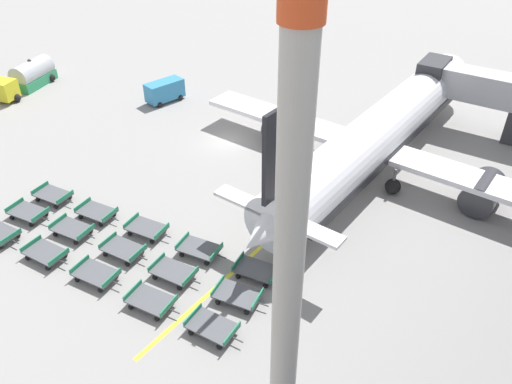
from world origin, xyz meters
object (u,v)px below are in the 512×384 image
Objects in this scene: baggage_dolly_row_mid_a_col_a at (28,212)px; baggage_dolly_row_mid_b_col_b at (97,212)px; baggage_dolly_row_near_col_c at (96,274)px; baggage_dolly_row_mid_a_col_b at (72,229)px; baggage_dolly_row_near_col_b at (45,253)px; fuel_tanker_primary at (28,77)px; baggage_dolly_row_mid_b_col_d at (199,249)px; baggage_dolly_row_near_col_d at (151,301)px; apron_light_mast at (286,320)px; airplane at (377,136)px; service_van at (165,91)px; baggage_dolly_row_mid_a_col_e at (237,295)px; baggage_dolly_row_near_col_e at (212,327)px; baggage_dolly_row_mid_a_col_d at (174,272)px; baggage_dolly_row_mid_b_col_a at (53,195)px; baggage_dolly_row_mid_a_col_c at (123,249)px; baggage_dolly_row_mid_b_col_c at (147,228)px; baggage_dolly_row_mid_b_col_e at (257,270)px.

baggage_dolly_row_mid_b_col_b is (4.09, 3.34, 0.00)m from baggage_dolly_row_mid_a_col_a.
baggage_dolly_row_near_col_c and baggage_dolly_row_mid_a_col_b have the same top height.
baggage_dolly_row_near_col_b is at bearing -168.07° from baggage_dolly_row_near_col_c.
fuel_tanker_primary is 37.23m from baggage_dolly_row_mid_b_col_d.
fuel_tanker_primary is at bearing 159.56° from baggage_dolly_row_near_col_d.
baggage_dolly_row_near_col_b is 28.09m from apron_light_mast.
airplane is 24.06m from baggage_dolly_row_mid_b_col_b.
fuel_tanker_primary is 2.01× the size of service_van.
baggage_dolly_row_mid_a_col_e is 1.00× the size of baggage_dolly_row_mid_b_col_b.
service_van reaches higher than baggage_dolly_row_near_col_b.
baggage_dolly_row_mid_b_col_b is at bearing 169.91° from baggage_dolly_row_near_col_e.
baggage_dolly_row_mid_a_col_d and baggage_dolly_row_mid_b_col_a have the same top height.
baggage_dolly_row_mid_a_col_b is (12.13, -20.40, -0.75)m from service_van.
baggage_dolly_row_mid_a_col_c and baggage_dolly_row_mid_b_col_b have the same top height.
baggage_dolly_row_mid_a_col_c is 1.00× the size of baggage_dolly_row_mid_b_col_a.
baggage_dolly_row_mid_a_col_e is (8.51, 4.43, 0.00)m from baggage_dolly_row_near_col_c.
baggage_dolly_row_mid_a_col_c is 2.62m from baggage_dolly_row_mid_b_col_c.
baggage_dolly_row_near_col_e is 14.25m from baggage_dolly_row_mid_a_col_b.
apron_light_mast reaches higher than baggage_dolly_row_near_col_e.
service_van is 23.75m from baggage_dolly_row_mid_a_col_b.
service_van is at bearing 134.04° from baggage_dolly_row_mid_b_col_c.
baggage_dolly_row_near_col_b is at bearing -169.79° from baggage_dolly_row_near_col_d.
baggage_dolly_row_near_col_c is 1.00× the size of baggage_dolly_row_mid_b_col_d.
baggage_dolly_row_mid_a_col_c is (3.89, 3.64, 0.00)m from baggage_dolly_row_near_col_b.
service_van reaches higher than baggage_dolly_row_near_col_e.
fuel_tanker_primary is at bearing 155.93° from baggage_dolly_row_near_col_c.
baggage_dolly_row_mid_a_col_e is at bearing 10.81° from baggage_dolly_row_mid_a_col_c.
apron_light_mast reaches higher than baggage_dolly_row_mid_a_col_e.
baggage_dolly_row_mid_a_col_b is at bearing -170.17° from baggage_dolly_row_mid_a_col_d.
baggage_dolly_row_near_col_e is 1.00× the size of baggage_dolly_row_mid_b_col_a.
baggage_dolly_row_mid_b_col_a is (-14.09, 0.01, 0.00)m from baggage_dolly_row_mid_a_col_d.
service_van is 1.22× the size of baggage_dolly_row_mid_a_col_b.
service_van is at bearing -175.43° from airplane.
baggage_dolly_row_mid_a_col_a is 9.69m from baggage_dolly_row_mid_b_col_c.
baggage_dolly_row_near_col_d is 5.56m from baggage_dolly_row_mid_a_col_c.
baggage_dolly_row_near_col_e is 2.88m from baggage_dolly_row_mid_a_col_e.
fuel_tanker_primary is (-40.20, -9.58, -1.82)m from airplane.
service_van is 1.22× the size of baggage_dolly_row_mid_b_col_a.
baggage_dolly_row_near_col_e is 7.04m from baggage_dolly_row_mid_b_col_d.
baggage_dolly_row_near_col_d is 5.38m from baggage_dolly_row_mid_a_col_e.
baggage_dolly_row_near_col_c is 7.05m from baggage_dolly_row_mid_b_col_d.
baggage_dolly_row_mid_a_col_e is at bearing 99.66° from baggage_dolly_row_near_col_e.
baggage_dolly_row_mid_a_col_d is at bearing -41.55° from service_van.
fuel_tanker_primary is 43.64m from baggage_dolly_row_near_col_e.
baggage_dolly_row_mid_b_col_e is at bearing 100.07° from baggage_dolly_row_near_col_e.
baggage_dolly_row_mid_a_col_a and baggage_dolly_row_mid_b_col_c have the same top height.
baggage_dolly_row_near_col_b is at bearing 168.43° from apron_light_mast.
baggage_dolly_row_mid_a_col_c is 9.59m from baggage_dolly_row_mid_b_col_e.
baggage_dolly_row_mid_b_col_d is (-5.41, 4.49, 0.00)m from baggage_dolly_row_near_col_e.
baggage_dolly_row_mid_a_col_b is at bearing -154.02° from baggage_dolly_row_mid_b_col_d.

